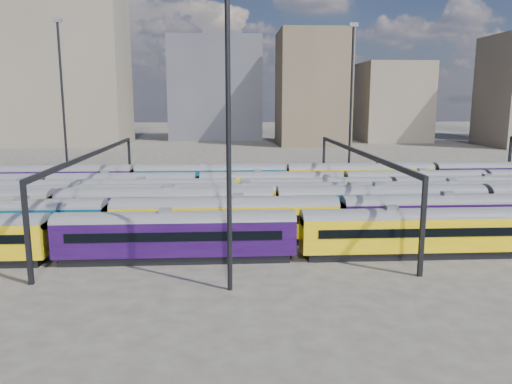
{
  "coord_description": "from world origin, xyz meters",
  "views": [
    {
      "loc": [
        -5.13,
        -56.72,
        13.77
      ],
      "look_at": [
        -1.74,
        0.99,
        3.0
      ],
      "focal_mm": 35.0,
      "sensor_mm": 36.0,
      "label": 1
    }
  ],
  "objects": [
    {
      "name": "gantry_1",
      "position": [
        -20.0,
        0.0,
        6.79
      ],
      "size": [
        0.35,
        40.35,
        8.03
      ],
      "color": "black",
      "rests_on": "ground"
    },
    {
      "name": "rake_3",
      "position": [
        -1.45,
        0.0,
        2.65
      ],
      "size": [
        102.5,
        3.0,
        5.05
      ],
      "color": "black",
      "rests_on": "ground"
    },
    {
      "name": "ground",
      "position": [
        0.0,
        0.0,
        0.0
      ],
      "size": [
        500.0,
        500.0,
        0.0
      ],
      "primitive_type": "plane",
      "color": "#3E3A34",
      "rests_on": "ground"
    },
    {
      "name": "rake_1",
      "position": [
        -5.31,
        -10.0,
        2.85
      ],
      "size": [
        110.04,
        3.22,
        5.44
      ],
      "color": "black",
      "rests_on": "ground"
    },
    {
      "name": "rake_5",
      "position": [
        0.87,
        10.0,
        2.56
      ],
      "size": [
        138.95,
        2.9,
        4.88
      ],
      "color": "black",
      "rests_on": "ground"
    },
    {
      "name": "gantry_2",
      "position": [
        10.0,
        0.0,
        6.79
      ],
      "size": [
        0.35,
        40.35,
        8.03
      ],
      "color": "black",
      "rests_on": "ground"
    },
    {
      "name": "rake_6",
      "position": [
        3.48,
        15.0,
        2.83
      ],
      "size": [
        131.22,
        3.2,
        5.4
      ],
      "color": "black",
      "rests_on": "ground"
    },
    {
      "name": "mast_3",
      "position": [
        15.0,
        24.0,
        13.97
      ],
      "size": [
        1.4,
        0.5,
        25.6
      ],
      "color": "black",
      "rests_on": "ground"
    },
    {
      "name": "rake_4",
      "position": [
        6.06,
        5.0,
        2.52
      ],
      "size": [
        97.33,
        2.85,
        4.79
      ],
      "color": "black",
      "rests_on": "ground"
    },
    {
      "name": "mast_1",
      "position": [
        -30.0,
        22.0,
        13.97
      ],
      "size": [
        1.4,
        0.5,
        25.6
      ],
      "color": "black",
      "rests_on": "ground"
    },
    {
      "name": "rake_0",
      "position": [
        -9.55,
        -15.0,
        2.71
      ],
      "size": [
        146.58,
        3.06,
        5.16
      ],
      "color": "black",
      "rests_on": "ground"
    },
    {
      "name": "mast_2",
      "position": [
        -5.0,
        -22.0,
        13.97
      ],
      "size": [
        1.4,
        0.5,
        25.6
      ],
      "color": "black",
      "rests_on": "ground"
    },
    {
      "name": "rake_2",
      "position": [
        -11.55,
        -5.0,
        2.95
      ],
      "size": [
        113.64,
        3.33,
        5.62
      ],
      "color": "black",
      "rests_on": "ground"
    }
  ]
}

